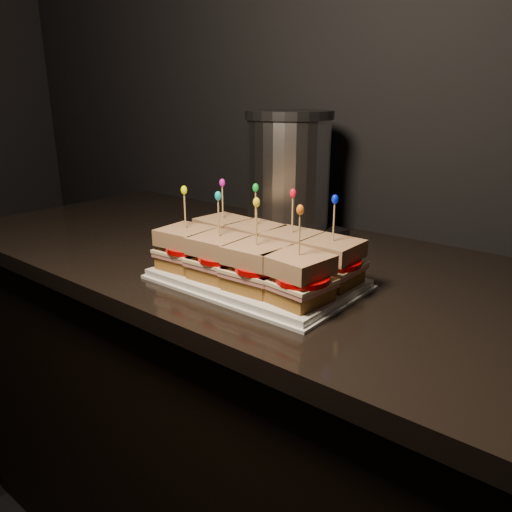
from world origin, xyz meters
The scene contains 64 objects.
cabinet centered at (-0.28, 1.65, 0.42)m, with size 2.17×0.67×0.84m, color black.
granite_slab centered at (-0.28, 1.65, 0.86)m, with size 2.21×0.71×0.04m, color black.
platter centered at (-0.46, 1.52, 0.89)m, with size 0.37×0.23×0.02m, color white.
platter_rim centered at (-0.46, 1.52, 0.88)m, with size 0.39×0.24×0.01m, color white.
sandwich_0_bread_bot centered at (-0.59, 1.57, 0.91)m, with size 0.09×0.09×0.02m, color brown.
sandwich_0_ham centered at (-0.59, 1.57, 0.92)m, with size 0.10×0.10×0.01m, color #C86F65.
sandwich_0_cheese centered at (-0.59, 1.57, 0.93)m, with size 0.10×0.10×0.01m, color #FEE4AB.
sandwich_0_tomato centered at (-0.58, 1.56, 0.94)m, with size 0.09×0.09×0.01m, color #BC0303.
sandwich_0_bread_top centered at (-0.59, 1.57, 0.96)m, with size 0.09×0.09×0.03m, color brown.
sandwich_0_pick centered at (-0.59, 1.57, 1.00)m, with size 0.00×0.00×0.09m, color tan.
sandwich_0_frill centered at (-0.59, 1.57, 1.05)m, with size 0.01×0.01×0.02m, color #C7119A.
sandwich_1_bread_bot centered at (-0.50, 1.57, 0.91)m, with size 0.09×0.09×0.02m, color brown.
sandwich_1_ham centered at (-0.50, 1.57, 0.92)m, with size 0.10×0.10×0.01m, color #C86F65.
sandwich_1_cheese centered at (-0.50, 1.57, 0.93)m, with size 0.10×0.10×0.01m, color #FEE4AB.
sandwich_1_tomato centered at (-0.49, 1.56, 0.94)m, with size 0.09×0.09×0.01m, color #BC0303.
sandwich_1_bread_top centered at (-0.50, 1.57, 0.96)m, with size 0.09×0.09×0.03m, color brown.
sandwich_1_pick centered at (-0.50, 1.57, 1.00)m, with size 0.00×0.00×0.09m, color tan.
sandwich_1_frill centered at (-0.50, 1.57, 1.05)m, with size 0.01×0.01×0.02m, color green.
sandwich_2_bread_bot centered at (-0.42, 1.57, 0.91)m, with size 0.09×0.09×0.02m, color brown.
sandwich_2_ham centered at (-0.42, 1.57, 0.92)m, with size 0.10×0.10×0.01m, color #C86F65.
sandwich_2_cheese centered at (-0.42, 1.57, 0.93)m, with size 0.10×0.10×0.01m, color #FEE4AB.
sandwich_2_tomato centered at (-0.40, 1.56, 0.94)m, with size 0.09×0.09×0.01m, color #BC0303.
sandwich_2_bread_top centered at (-0.42, 1.57, 0.96)m, with size 0.09×0.09×0.03m, color brown.
sandwich_2_pick centered at (-0.42, 1.57, 1.00)m, with size 0.00×0.00×0.09m, color tan.
sandwich_2_frill centered at (-0.42, 1.57, 1.05)m, with size 0.01×0.01×0.02m, color red.
sandwich_3_bread_bot centered at (-0.33, 1.57, 0.91)m, with size 0.09×0.09×0.02m, color brown.
sandwich_3_ham centered at (-0.33, 1.57, 0.92)m, with size 0.10×0.10×0.01m, color #C86F65.
sandwich_3_cheese centered at (-0.33, 1.57, 0.93)m, with size 0.10×0.10×0.01m, color #FEE4AB.
sandwich_3_tomato centered at (-0.31, 1.56, 0.94)m, with size 0.09×0.09×0.01m, color #BC0303.
sandwich_3_bread_top centered at (-0.33, 1.57, 0.96)m, with size 0.09×0.09×0.03m, color brown.
sandwich_3_pick centered at (-0.33, 1.57, 1.00)m, with size 0.00×0.00×0.09m, color tan.
sandwich_3_frill centered at (-0.33, 1.57, 1.05)m, with size 0.01×0.01×0.02m, color #0617DE.
sandwich_4_bread_bot centered at (-0.59, 1.46, 0.91)m, with size 0.09×0.09×0.02m, color brown.
sandwich_4_ham centered at (-0.59, 1.46, 0.92)m, with size 0.10×0.10×0.01m, color #C86F65.
sandwich_4_cheese centered at (-0.59, 1.46, 0.93)m, with size 0.10×0.10×0.01m, color #FEE4AB.
sandwich_4_tomato centered at (-0.58, 1.46, 0.94)m, with size 0.09×0.09×0.01m, color #BC0303.
sandwich_4_bread_top centered at (-0.59, 1.46, 0.96)m, with size 0.09×0.09×0.03m, color brown.
sandwich_4_pick centered at (-0.59, 1.46, 1.00)m, with size 0.00×0.00×0.09m, color tan.
sandwich_4_frill centered at (-0.59, 1.46, 1.05)m, with size 0.01×0.01×0.02m, color #EAFA01.
sandwich_5_bread_bot centered at (-0.50, 1.46, 0.91)m, with size 0.09×0.09×0.02m, color brown.
sandwich_5_ham centered at (-0.50, 1.46, 0.92)m, with size 0.10×0.10×0.01m, color #C86F65.
sandwich_5_cheese centered at (-0.50, 1.46, 0.93)m, with size 0.10×0.10×0.01m, color #FEE4AB.
sandwich_5_tomato centered at (-0.49, 1.46, 0.94)m, with size 0.09×0.09×0.01m, color #BC0303.
sandwich_5_bread_top centered at (-0.50, 1.46, 0.96)m, with size 0.09×0.09×0.03m, color brown.
sandwich_5_pick centered at (-0.50, 1.46, 1.00)m, with size 0.00×0.00×0.09m, color tan.
sandwich_5_frill centered at (-0.50, 1.46, 1.05)m, with size 0.01×0.01×0.02m, color #0DACB7.
sandwich_6_bread_bot centered at (-0.42, 1.46, 0.91)m, with size 0.09×0.09×0.02m, color brown.
sandwich_6_ham centered at (-0.42, 1.46, 0.92)m, with size 0.10×0.10×0.01m, color #C86F65.
sandwich_6_cheese centered at (-0.42, 1.46, 0.93)m, with size 0.10×0.10×0.01m, color #FEE4AB.
sandwich_6_tomato centered at (-0.40, 1.46, 0.94)m, with size 0.09×0.09×0.01m, color #BC0303.
sandwich_6_bread_top centered at (-0.42, 1.46, 0.96)m, with size 0.09×0.09×0.03m, color brown.
sandwich_6_pick centered at (-0.42, 1.46, 1.00)m, with size 0.00×0.00×0.09m, color tan.
sandwich_6_frill centered at (-0.42, 1.46, 1.05)m, with size 0.01×0.01×0.02m, color yellow.
sandwich_7_bread_bot centered at (-0.33, 1.46, 0.91)m, with size 0.09×0.09×0.02m, color brown.
sandwich_7_ham centered at (-0.33, 1.46, 0.92)m, with size 0.10×0.10×0.01m, color #C86F65.
sandwich_7_cheese centered at (-0.33, 1.46, 0.93)m, with size 0.10×0.10×0.01m, color #FEE4AB.
sandwich_7_tomato centered at (-0.31, 1.46, 0.94)m, with size 0.09×0.09×0.01m, color #BC0303.
sandwich_7_bread_top centered at (-0.33, 1.46, 0.96)m, with size 0.09×0.09×0.03m, color brown.
sandwich_7_pick centered at (-0.33, 1.46, 1.00)m, with size 0.00×0.00×0.09m, color tan.
sandwich_7_frill centered at (-0.33, 1.46, 1.05)m, with size 0.01×0.01×0.02m, color orange.
appliance_base centered at (-0.60, 1.81, 0.89)m, with size 0.24×0.20×0.03m, color #262628.
appliance_body centered at (-0.60, 1.81, 1.04)m, with size 0.20×0.20×0.26m, color silver.
appliance_lid centered at (-0.60, 1.81, 1.18)m, with size 0.21×0.21×0.02m, color #262628.
appliance centered at (-0.60, 1.81, 1.03)m, with size 0.24×0.20×0.31m, color silver, non-canonical shape.
Camera 1 is at (0.10, 0.83, 1.22)m, focal length 35.00 mm.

